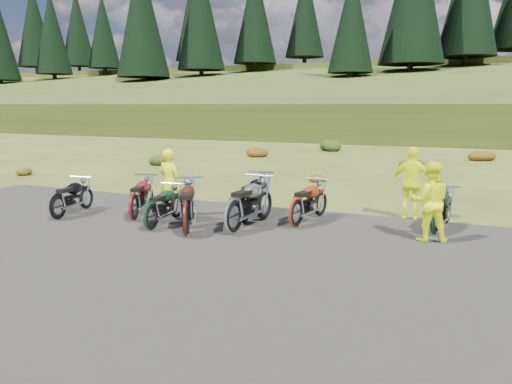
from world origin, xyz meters
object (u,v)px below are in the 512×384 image
at_px(motorcycle_7, 434,236).
at_px(person_middle, 169,184).
at_px(motorcycle_0, 59,220).
at_px(motorcycle_3, 234,235).

xyz_separation_m(motorcycle_7, person_middle, (-6.53, -0.78, 0.89)).
distance_m(motorcycle_0, motorcycle_3, 4.78).
relative_size(motorcycle_0, motorcycle_7, 0.99).
relative_size(motorcycle_0, motorcycle_3, 0.81).
bearing_deg(motorcycle_7, motorcycle_0, 112.61).
bearing_deg(person_middle, motorcycle_3, 161.80).
height_order(motorcycle_3, person_middle, person_middle).
bearing_deg(motorcycle_0, person_middle, -68.08).
height_order(motorcycle_0, motorcycle_3, motorcycle_3).
xyz_separation_m(motorcycle_0, motorcycle_3, (4.75, 0.52, 0.00)).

